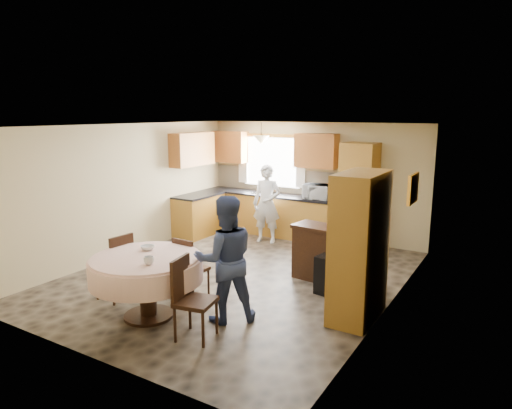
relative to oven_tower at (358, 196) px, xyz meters
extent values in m
cube|color=brown|center=(-1.15, -2.69, -1.06)|extent=(5.00, 6.00, 0.01)
cube|color=white|center=(-1.15, -2.69, 1.44)|extent=(5.00, 6.00, 0.01)
cube|color=tan|center=(-1.15, 0.31, 0.19)|extent=(5.00, 0.02, 2.50)
cube|color=tan|center=(-1.15, -5.69, 0.19)|extent=(5.00, 0.02, 2.50)
cube|color=tan|center=(-3.65, -2.69, 0.19)|extent=(0.02, 6.00, 2.50)
cube|color=tan|center=(1.35, -2.69, 0.19)|extent=(0.02, 6.00, 2.50)
cube|color=white|center=(-2.15, 0.29, 0.54)|extent=(1.40, 0.03, 1.10)
cube|color=white|center=(-2.90, 0.24, 0.59)|extent=(0.22, 0.02, 1.15)
cube|color=white|center=(-1.40, 0.24, 0.59)|extent=(0.22, 0.02, 1.15)
cube|color=#BF8733|center=(-2.00, 0.01, -0.62)|extent=(3.30, 0.60, 0.88)
cube|color=black|center=(-2.00, 0.01, -0.16)|extent=(3.30, 0.64, 0.04)
cube|color=#BF8733|center=(-3.35, -0.89, -0.62)|extent=(0.60, 1.20, 0.88)
cube|color=black|center=(-3.35, -0.89, -0.16)|extent=(0.64, 1.20, 0.04)
cube|color=beige|center=(-2.00, 0.30, 0.12)|extent=(3.30, 0.02, 0.55)
cube|color=#C57831|center=(-3.20, 0.15, 0.85)|extent=(0.85, 0.33, 0.72)
cube|color=#C57831|center=(-1.00, 0.15, 0.85)|extent=(0.90, 0.33, 0.72)
cube|color=#C57831|center=(-3.48, -0.89, 0.85)|extent=(0.33, 1.20, 0.72)
cube|color=#BF8733|center=(0.00, 0.00, 0.00)|extent=(0.66, 0.62, 2.12)
cube|color=black|center=(0.00, -0.31, 0.19)|extent=(0.56, 0.01, 0.45)
cube|color=black|center=(0.00, -0.31, -0.31)|extent=(0.56, 0.01, 0.45)
cone|color=beige|center=(-2.15, -0.19, 1.06)|extent=(0.36, 0.36, 0.18)
cube|color=#321C0D|center=(0.24, -2.10, -0.64)|extent=(1.24, 0.63, 0.85)
cube|color=black|center=(0.48, -2.60, -0.77)|extent=(0.46, 0.35, 0.59)
cube|color=#BF8733|center=(1.07, -3.14, -0.08)|extent=(0.51, 1.03, 1.96)
cylinder|color=#321C0D|center=(-1.33, -4.59, -0.67)|extent=(0.22, 0.22, 0.78)
cylinder|color=#321C0D|center=(-1.33, -4.59, -1.04)|extent=(0.66, 0.66, 0.04)
cylinder|color=#FAE9CC|center=(-1.33, -4.59, -0.24)|extent=(1.43, 1.43, 0.05)
cylinder|color=#FAE9CC|center=(-1.33, -4.59, -0.39)|extent=(1.49, 1.49, 0.31)
cube|color=#321C0D|center=(-2.19, -4.37, -0.60)|extent=(0.45, 0.45, 0.05)
cube|color=#321C0D|center=(-2.00, -4.39, -0.33)|extent=(0.07, 0.41, 0.51)
cylinder|color=#321C0D|center=(-2.38, -4.56, -0.84)|extent=(0.04, 0.04, 0.44)
cylinder|color=#321C0D|center=(-2.01, -4.56, -0.84)|extent=(0.04, 0.04, 0.44)
cylinder|color=#321C0D|center=(-2.38, -4.19, -0.84)|extent=(0.04, 0.04, 0.44)
cylinder|color=#321C0D|center=(-2.01, -4.19, -0.84)|extent=(0.04, 0.04, 0.44)
cube|color=#321C0D|center=(-1.26, -3.74, -0.63)|extent=(0.42, 0.42, 0.05)
cube|color=#321C0D|center=(-1.27, -3.92, -0.37)|extent=(0.38, 0.06, 0.48)
cylinder|color=#321C0D|center=(-1.43, -3.91, -0.85)|extent=(0.03, 0.03, 0.41)
cylinder|color=#321C0D|center=(-1.09, -3.91, -0.85)|extent=(0.03, 0.03, 0.41)
cylinder|color=#321C0D|center=(-1.43, -3.57, -0.85)|extent=(0.03, 0.03, 0.41)
cylinder|color=#321C0D|center=(-1.09, -3.57, -0.85)|extent=(0.03, 0.03, 0.41)
cube|color=#321C0D|center=(-0.41, -4.72, -0.59)|extent=(0.51, 0.51, 0.05)
cube|color=#321C0D|center=(-0.61, -4.75, -0.31)|extent=(0.12, 0.41, 0.52)
cylinder|color=#321C0D|center=(-0.60, -4.90, -0.84)|extent=(0.04, 0.04, 0.45)
cylinder|color=#321C0D|center=(-0.23, -4.90, -0.84)|extent=(0.04, 0.04, 0.45)
cylinder|color=#321C0D|center=(-0.60, -4.53, -0.84)|extent=(0.04, 0.04, 0.45)
cylinder|color=#321C0D|center=(-0.23, -4.53, -0.84)|extent=(0.04, 0.04, 0.45)
cube|color=#EDB845|center=(1.32, -1.31, 0.45)|extent=(0.05, 0.58, 0.48)
cube|color=#A7B9C4|center=(1.29, -1.31, 0.45)|extent=(0.01, 0.48, 0.38)
imported|color=silver|center=(-0.87, -0.04, 0.01)|extent=(0.58, 0.41, 0.31)
imported|color=silver|center=(-1.77, -0.61, -0.24)|extent=(0.67, 0.51, 1.64)
imported|color=navy|center=(-0.39, -4.11, -0.22)|extent=(1.03, 1.02, 1.68)
imported|color=#B2B2B2|center=(-0.11, -2.10, -0.19)|extent=(0.23, 0.23, 0.05)
imported|color=silver|center=(0.49, -2.10, -0.07)|extent=(0.11, 0.11, 0.28)
imported|color=#B2B2B2|center=(-1.06, -4.81, -0.16)|extent=(0.13, 0.13, 0.10)
imported|color=#B2B2B2|center=(-1.51, -4.36, -0.18)|extent=(0.22, 0.22, 0.06)
camera|label=1|loc=(2.86, -8.75, 1.65)|focal=32.00mm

